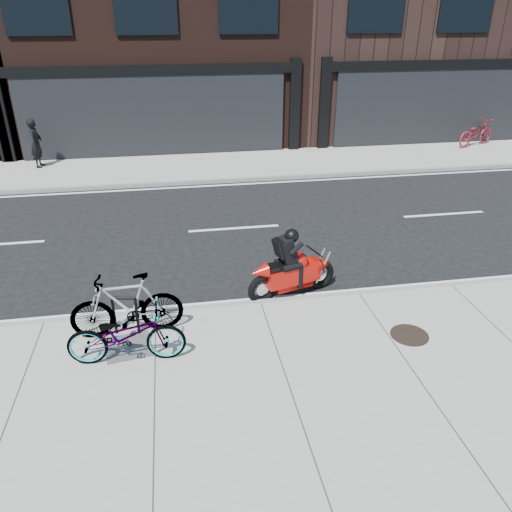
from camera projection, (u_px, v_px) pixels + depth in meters
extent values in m
plane|color=black|center=(245.00, 262.00, 11.46)|extent=(120.00, 120.00, 0.00)
cube|color=gray|center=(299.00, 418.00, 7.02)|extent=(60.00, 6.00, 0.13)
cube|color=gray|center=(214.00, 166.00, 18.27)|extent=(60.00, 3.50, 0.13)
cylinder|color=black|center=(114.00, 316.00, 8.58)|extent=(0.05, 0.05, 0.72)
cylinder|color=black|center=(137.00, 316.00, 8.57)|extent=(0.05, 0.05, 0.72)
cylinder|color=black|center=(123.00, 298.00, 8.41)|extent=(0.40, 0.13, 0.05)
imported|color=gray|center=(126.00, 335.00, 7.86)|extent=(1.89, 0.74, 0.98)
imported|color=gray|center=(127.00, 305.00, 8.48)|extent=(1.93, 0.64, 1.15)
torus|color=black|center=(320.00, 275.00, 10.29)|extent=(0.64, 0.31, 0.63)
torus|color=black|center=(262.00, 289.00, 9.76)|extent=(0.64, 0.31, 0.63)
cube|color=#A40D07|center=(292.00, 274.00, 9.94)|extent=(1.19, 0.67, 0.36)
cone|color=#A40D07|center=(323.00, 264.00, 10.20)|extent=(0.53, 0.52, 0.42)
sphere|color=#A40D07|center=(299.00, 261.00, 9.88)|extent=(0.38, 0.38, 0.38)
cube|color=black|center=(280.00, 267.00, 9.72)|extent=(0.58, 0.40, 0.11)
cylinder|color=silver|center=(265.00, 285.00, 9.96)|extent=(0.52, 0.23, 0.09)
cube|color=black|center=(286.00, 250.00, 9.63)|extent=(0.45, 0.43, 0.56)
cube|color=black|center=(279.00, 248.00, 9.54)|extent=(0.29, 0.34, 0.38)
sphere|color=black|center=(292.00, 236.00, 9.55)|extent=(0.28, 0.28, 0.28)
imported|color=black|center=(36.00, 143.00, 17.59)|extent=(0.44, 0.64, 1.70)
imported|color=maroon|center=(476.00, 133.00, 20.48)|extent=(2.14, 1.46, 1.07)
cylinder|color=black|center=(409.00, 335.00, 8.68)|extent=(0.75, 0.75, 0.02)
cube|color=#424244|center=(128.00, 347.00, 8.38)|extent=(0.86, 0.86, 0.02)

